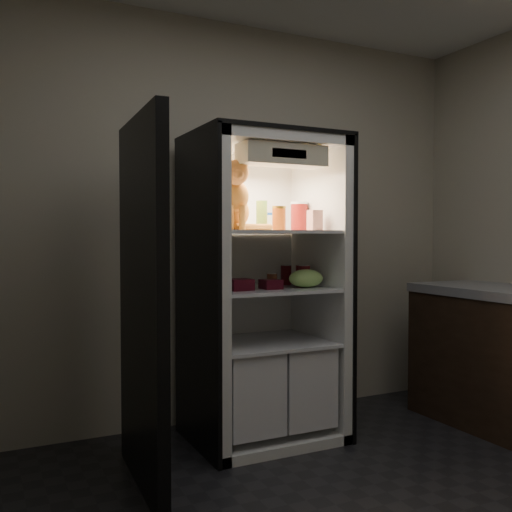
# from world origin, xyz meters

# --- Properties ---
(room_shell) EXTENTS (3.60, 3.60, 3.60)m
(room_shell) POSITION_xyz_m (0.00, 0.00, 1.62)
(room_shell) COLOR white
(room_shell) RESTS_ON floor
(refrigerator) EXTENTS (0.90, 0.72, 1.88)m
(refrigerator) POSITION_xyz_m (0.00, 1.38, 0.79)
(refrigerator) COLOR white
(refrigerator) RESTS_ON floor
(fridge_door) EXTENTS (0.10, 0.87, 1.85)m
(fridge_door) POSITION_xyz_m (-0.85, 1.00, 0.91)
(fridge_door) COLOR black
(fridge_door) RESTS_ON floor
(tabby_cat) EXTENTS (0.36, 0.43, 0.44)m
(tabby_cat) POSITION_xyz_m (-0.23, 1.31, 1.45)
(tabby_cat) COLOR #B85E17
(tabby_cat) RESTS_ON refrigerator
(parmesan_shaker) EXTENTS (0.07, 0.07, 0.18)m
(parmesan_shaker) POSITION_xyz_m (0.00, 1.38, 1.38)
(parmesan_shaker) COLOR #228035
(parmesan_shaker) RESTS_ON refrigerator
(mayo_tub) EXTENTS (0.08, 0.08, 0.12)m
(mayo_tub) POSITION_xyz_m (0.10, 1.47, 1.35)
(mayo_tub) COLOR white
(mayo_tub) RESTS_ON refrigerator
(salsa_jar) EXTENTS (0.08, 0.08, 0.15)m
(salsa_jar) POSITION_xyz_m (0.07, 1.28, 1.36)
(salsa_jar) COLOR maroon
(salsa_jar) RESTS_ON refrigerator
(pepper_jar) EXTENTS (0.11, 0.11, 0.19)m
(pepper_jar) POSITION_xyz_m (0.31, 1.44, 1.38)
(pepper_jar) COLOR maroon
(pepper_jar) RESTS_ON refrigerator
(cream_carton) EXTENTS (0.07, 0.07, 0.12)m
(cream_carton) POSITION_xyz_m (0.28, 1.20, 1.35)
(cream_carton) COLOR silver
(cream_carton) RESTS_ON refrigerator
(soda_can_a) EXTENTS (0.07, 0.07, 0.13)m
(soda_can_a) POSITION_xyz_m (0.21, 1.43, 1.00)
(soda_can_a) COLOR black
(soda_can_a) RESTS_ON refrigerator
(soda_can_b) EXTENTS (0.07, 0.07, 0.13)m
(soda_can_b) POSITION_xyz_m (0.29, 1.38, 1.01)
(soda_can_b) COLOR black
(soda_can_b) RESTS_ON refrigerator
(soda_can_c) EXTENTS (0.07, 0.07, 0.14)m
(soda_can_c) POSITION_xyz_m (0.24, 1.25, 1.01)
(soda_can_c) COLOR black
(soda_can_c) RESTS_ON refrigerator
(condiment_jar) EXTENTS (0.07, 0.07, 0.09)m
(condiment_jar) POSITION_xyz_m (0.06, 1.35, 0.99)
(condiment_jar) COLOR brown
(condiment_jar) RESTS_ON refrigerator
(grape_bag) EXTENTS (0.23, 0.16, 0.11)m
(grape_bag) POSITION_xyz_m (0.22, 1.20, 1.00)
(grape_bag) COLOR #91C95E
(grape_bag) RESTS_ON refrigerator
(berry_box_left) EXTENTS (0.13, 0.13, 0.07)m
(berry_box_left) POSITION_xyz_m (-0.21, 1.23, 0.97)
(berry_box_left) COLOR #530D17
(berry_box_left) RESTS_ON refrigerator
(berry_box_right) EXTENTS (0.11, 0.11, 0.06)m
(berry_box_right) POSITION_xyz_m (-0.01, 1.22, 0.97)
(berry_box_right) COLOR #530D17
(berry_box_right) RESTS_ON refrigerator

